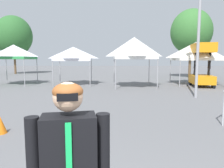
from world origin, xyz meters
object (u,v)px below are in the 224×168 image
Objects in this scene: canopy_tent_far_right at (74,54)px; canopy_tent_behind_center at (135,48)px; scissor_lift at (202,73)px; tree_behind_tents_left at (192,32)px; traffic_cone_lot_center at (1,125)px; tree_behind_tents_center at (14,36)px; canopy_tent_far_left at (14,52)px; canopy_tent_right_of_center at (196,51)px.

canopy_tent_behind_center reaches higher than canopy_tent_far_right.
tree_behind_tents_left is (2.03, 7.83, 3.98)m from scissor_lift.
scissor_lift is 6.65× the size of traffic_cone_lot_center.
canopy_tent_far_right is 16.88m from tree_behind_tents_center.
canopy_tent_far_left is 0.88× the size of canopy_tent_right_of_center.
canopy_tent_far_right is 0.84× the size of canopy_tent_behind_center.
canopy_tent_far_right is 0.37× the size of tree_behind_tents_center.
canopy_tent_far_left is 14.41m from canopy_tent_right_of_center.
tree_behind_tents_left reaches higher than canopy_tent_far_right.
traffic_cone_lot_center is (-4.56, -9.66, -2.55)m from canopy_tent_behind_center.
tree_behind_tents_left is 21.60m from traffic_cone_lot_center.
scissor_lift is (4.97, 0.12, -1.77)m from canopy_tent_behind_center.
tree_behind_tents_center is (-10.62, 12.81, 2.84)m from canopy_tent_far_right.
canopy_tent_far_left is at bearing -158.62° from tree_behind_tents_left.
canopy_tent_far_left reaches higher than traffic_cone_lot_center.
canopy_tent_behind_center is 5.28m from scissor_lift.
tree_behind_tents_left is (7.00, 7.95, 2.21)m from canopy_tent_behind_center.
tree_behind_tents_center is at bearing 136.89° from canopy_tent_behind_center.
tree_behind_tents_left is at bearing 48.62° from canopy_tent_behind_center.
canopy_tent_far_left is 0.88× the size of canopy_tent_behind_center.
scissor_lift is (9.60, -1.35, -1.41)m from canopy_tent_far_right.
canopy_tent_right_of_center reaches higher than canopy_tent_far_right.
canopy_tent_behind_center is 5.27m from canopy_tent_right_of_center.
canopy_tent_far_left is 12.41m from traffic_cone_lot_center.
canopy_tent_behind_center is 21.04m from tree_behind_tents_center.
canopy_tent_far_left is 14.49m from scissor_lift.
canopy_tent_far_right is at bearing -150.87° from tree_behind_tents_left.
canopy_tent_far_right is at bearing 172.02° from scissor_lift.
canopy_tent_far_left is 14.29m from tree_behind_tents_center.
canopy_tent_right_of_center is at bearing 16.71° from canopy_tent_behind_center.
canopy_tent_far_left is 0.39× the size of tree_behind_tents_center.
traffic_cone_lot_center is at bearing -65.94° from tree_behind_tents_center.
canopy_tent_far_left is at bearing -65.21° from tree_behind_tents_center.
tree_behind_tents_left is (1.96, 6.43, 2.36)m from canopy_tent_right_of_center.
scissor_lift is at bearing -5.65° from canopy_tent_far_left.
canopy_tent_behind_center reaches higher than traffic_cone_lot_center.
tree_behind_tents_center is (-20.22, 14.16, 4.25)m from scissor_lift.
canopy_tent_right_of_center is at bearing -0.09° from canopy_tent_far_left.
canopy_tent_far_right is at bearing 162.45° from canopy_tent_behind_center.
canopy_tent_behind_center is at bearing -163.29° from canopy_tent_right_of_center.
tree_behind_tents_left reaches higher than traffic_cone_lot_center.
scissor_lift is 0.42× the size of tree_behind_tents_left.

